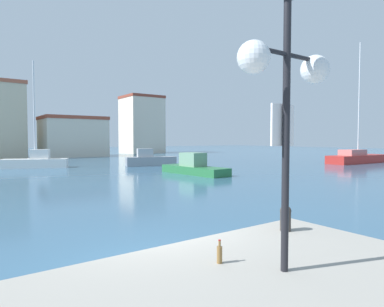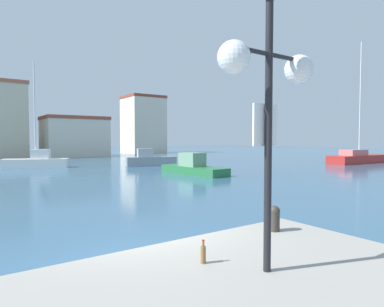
{
  "view_description": "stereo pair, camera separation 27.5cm",
  "coord_description": "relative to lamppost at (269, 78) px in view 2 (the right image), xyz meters",
  "views": [
    {
      "loc": [
        -3.23,
        -6.01,
        2.72
      ],
      "look_at": [
        15.14,
        19.88,
        1.31
      ],
      "focal_mm": 31.0,
      "sensor_mm": 36.0,
      "label": 1
    },
    {
      "loc": [
        -3.01,
        -6.17,
        2.72
      ],
      "look_at": [
        15.14,
        19.88,
        1.31
      ],
      "focal_mm": 31.0,
      "sensor_mm": 36.0,
      "label": 2
    }
  ],
  "objects": [
    {
      "name": "sailboat_white_far_left",
      "position": [
        2.41,
        30.8,
        -2.9
      ],
      "size": [
        5.95,
        3.74,
        9.94
      ],
      "color": "white",
      "rests_on": "water"
    },
    {
      "name": "yacht_club",
      "position": [
        11.06,
        49.55,
        -0.45
      ],
      "size": [
        9.12,
        7.43,
        6.12
      ],
      "color": "beige",
      "rests_on": "ground"
    },
    {
      "name": "motorboat_grey_behind_lamppost",
      "position": [
        12.32,
        26.83,
        -2.94
      ],
      "size": [
        5.17,
        2.59,
        1.74
      ],
      "color": "gray",
      "rests_on": "water"
    },
    {
      "name": "motorboat_green_distant_north",
      "position": [
        11.37,
        17.9,
        -2.99
      ],
      "size": [
        2.27,
        6.35,
        1.64
      ],
      "color": "#28703D",
      "rests_on": "water"
    },
    {
      "name": "mooring_bollard",
      "position": [
        1.59,
        1.26,
        -2.32
      ],
      "size": [
        0.22,
        0.22,
        0.49
      ],
      "color": "#38332D",
      "rests_on": "pier_quay"
    },
    {
      "name": "water",
      "position": [
        14.67,
        23.15,
        -3.52
      ],
      "size": [
        160.0,
        160.0,
        0.0
      ],
      "primitive_type": "plane",
      "color": "#38607F",
      "rests_on": "ground"
    },
    {
      "name": "sailboat_red_center_channel",
      "position": [
        32.98,
        16.63,
        -2.9
      ],
      "size": [
        8.84,
        2.63,
        13.39
      ],
      "color": "#B22823",
      "rests_on": "water"
    },
    {
      "name": "bottle",
      "position": [
        -0.54,
        0.72,
        -2.45
      ],
      "size": [
        0.08,
        0.08,
        0.34
      ],
      "color": "olive",
      "rests_on": "pier_quay"
    },
    {
      "name": "waterfront_apartments",
      "position": [
        25.5,
        54.81,
        1.94
      ],
      "size": [
        6.85,
        6.78,
        10.9
      ],
      "color": "beige",
      "rests_on": "ground"
    },
    {
      "name": "lamppost",
      "position": [
        0.0,
        0.0,
        0.0
      ],
      "size": [
        1.64,
        0.41,
        3.82
      ],
      "color": "black",
      "rests_on": "pier_quay"
    }
  ]
}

